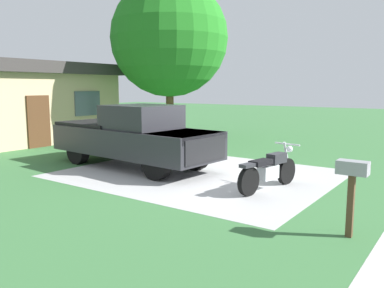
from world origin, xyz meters
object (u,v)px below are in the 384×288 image
object	(u,v)px
shade_tree	(169,38)
neighbor_house	(4,102)
mailbox	(352,178)
pickup_truck	(132,136)
motorcycle	(269,170)

from	to	relation	value
shade_tree	neighbor_house	distance (m)	7.83
mailbox	pickup_truck	bearing A→B (deg)	72.60
shade_tree	neighbor_house	bearing A→B (deg)	133.95
motorcycle	pickup_truck	size ratio (longest dim) A/B	0.38
shade_tree	neighbor_house	world-z (taller)	shade_tree
pickup_truck	shade_tree	size ratio (longest dim) A/B	0.79
mailbox	neighbor_house	xyz separation A→B (m)	(2.84, 15.29, 0.81)
pickup_truck	mailbox	world-z (taller)	pickup_truck
shade_tree	neighbor_house	size ratio (longest dim) A/B	0.76
pickup_truck	mailbox	size ratio (longest dim) A/B	4.56
motorcycle	neighbor_house	world-z (taller)	neighbor_house
motorcycle	mailbox	size ratio (longest dim) A/B	1.74
motorcycle	shade_tree	size ratio (longest dim) A/B	0.30
mailbox	shade_tree	size ratio (longest dim) A/B	0.17
motorcycle	shade_tree	distance (m)	10.53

